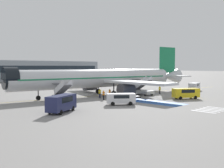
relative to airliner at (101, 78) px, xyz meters
name	(u,v)px	position (x,y,z in m)	size (l,w,h in m)	color
ground_plane	(89,96)	(-2.59, 0.94, -3.62)	(600.00, 600.00, 0.00)	gray
apron_leadline_yellow	(99,96)	(-0.63, 0.11, -3.62)	(0.20, 81.48, 0.01)	gold
apron_stand_patch_blue	(152,102)	(-0.63, -13.77, -3.62)	(4.29, 12.05, 0.01)	#2856A8
apron_walkway_bar_0	(203,112)	(-3.63, -24.70, -3.62)	(0.44, 3.60, 0.01)	silver
apron_walkway_bar_1	(207,111)	(-2.43, -24.70, -3.62)	(0.44, 3.60, 0.01)	silver
apron_walkway_bar_2	(211,110)	(-1.23, -24.70, -3.62)	(0.44, 3.60, 0.01)	silver
apron_walkway_bar_3	(215,109)	(-0.03, -24.70, -3.62)	(0.44, 3.60, 0.01)	silver
apron_walkway_bar_4	(218,108)	(1.17, -24.70, -3.62)	(0.44, 3.60, 0.01)	silver
airliner	(101,78)	(0.00, 0.00, 0.00)	(47.38, 32.73, 11.04)	silver
boarding_stairs_forward	(63,96)	(-11.53, -2.60, -2.64)	(2.96, 5.48, 3.92)	#ADB2BA
boarding_stairs_aft	(143,90)	(6.95, -5.68, -2.61)	(2.96, 5.48, 4.15)	#ADB2BA
fuel_tanker	(71,81)	(8.97, 23.17, -1.92)	(10.71, 3.08, 3.37)	#38383D
service_van_0	(186,93)	(7.38, -15.76, -2.41)	(5.21, 4.12, 2.01)	yellow
service_van_1	(194,86)	(23.65, -8.88, -2.40)	(5.60, 3.19, 2.02)	silver
service_van_2	(62,102)	(-17.66, -11.43, -2.24)	(5.56, 3.97, 2.32)	#1E234C
service_van_3	(121,98)	(-7.04, -12.39, -2.50)	(4.68, 4.27, 1.84)	silver
baggage_cart	(134,96)	(1.83, -7.70, -3.36)	(2.60, 1.50, 0.87)	gray
ground_crew_0	(160,89)	(11.36, -7.00, -2.59)	(0.48, 0.44, 1.78)	black
ground_crew_1	(100,93)	(-3.31, -3.17, -2.56)	(0.46, 0.30, 1.83)	#191E38
ground_crew_2	(110,93)	(-2.27, -4.89, -2.58)	(0.48, 0.33, 1.80)	black
ground_crew_3	(104,94)	(-4.72, -5.80, -2.59)	(0.33, 0.47, 1.79)	black
traffic_cone_0	(67,103)	(-13.38, -6.64, -3.32)	(0.54, 0.54, 0.60)	orange
terminal_building	(3,70)	(12.48, 82.16, 0.86)	(107.56, 12.10, 8.95)	#89939E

